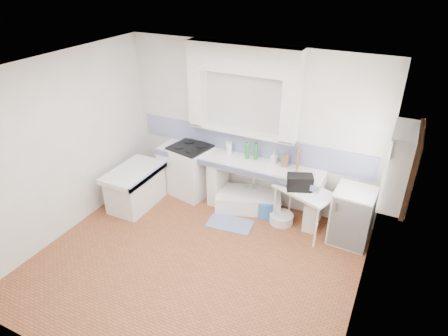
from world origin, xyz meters
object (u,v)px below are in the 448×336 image
at_px(stove, 191,171).
at_px(fridge, 352,216).
at_px(sink, 249,201).
at_px(side_table, 303,210).

bearing_deg(stove, fridge, 8.78).
relative_size(sink, fridge, 1.25).
distance_m(stove, side_table, 2.19).
bearing_deg(fridge, side_table, -171.38).
xyz_separation_m(stove, sink, (1.15, 0.03, -0.34)).
bearing_deg(side_table, stove, -164.06).
xyz_separation_m(sink, side_table, (1.03, -0.22, 0.25)).
bearing_deg(stove, side_table, 5.91).
bearing_deg(sink, fridge, -23.90).
height_order(stove, fridge, stove).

